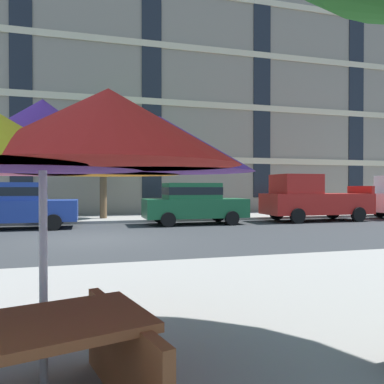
{
  "coord_description": "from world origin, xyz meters",
  "views": [
    {
      "loc": [
        -0.08,
        -11.95,
        1.59
      ],
      "look_at": [
        4.1,
        3.2,
        1.4
      ],
      "focal_mm": 35.29,
      "sensor_mm": 36.0,
      "label": 1
    }
  ],
  "objects": [
    {
      "name": "ground_plane",
      "position": [
        0.0,
        0.0,
        0.0
      ],
      "size": [
        120.0,
        120.0,
        0.0
      ],
      "primitive_type": "plane",
      "color": "#2D3033"
    },
    {
      "name": "pickup_red",
      "position": [
        10.14,
        3.7,
        1.03
      ],
      "size": [
        5.1,
        2.12,
        2.2
      ],
      "color": "#B21E19",
      "rests_on": "ground"
    },
    {
      "name": "apartment_building",
      "position": [
        0.0,
        14.99,
        9.6
      ],
      "size": [
        40.39,
        12.08,
        19.2
      ],
      "color": "gray",
      "rests_on": "ground"
    },
    {
      "name": "street_tree_middle",
      "position": [
        0.69,
        6.52,
        3.61
      ],
      "size": [
        2.68,
        2.68,
        5.1
      ],
      "color": "brown",
      "rests_on": "ground"
    },
    {
      "name": "sedan_green",
      "position": [
        4.32,
        3.7,
        0.95
      ],
      "size": [
        4.4,
        1.98,
        1.78
      ],
      "color": "#195933",
      "rests_on": "ground"
    },
    {
      "name": "patio_umbrella",
      "position": [
        -0.4,
        -9.0,
        1.94
      ],
      "size": [
        3.24,
        3.01,
        2.23
      ],
      "color": "silver",
      "rests_on": "ground"
    },
    {
      "name": "sedan_blue",
      "position": [
        -2.73,
        3.7,
        0.95
      ],
      "size": [
        4.4,
        1.98,
        1.78
      ],
      "color": "navy",
      "rests_on": "ground"
    },
    {
      "name": "sidewalk_far",
      "position": [
        0.0,
        6.8,
        0.06
      ],
      "size": [
        56.0,
        3.6,
        0.12
      ],
      "primitive_type": "cube",
      "color": "gray",
      "rests_on": "ground"
    }
  ]
}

